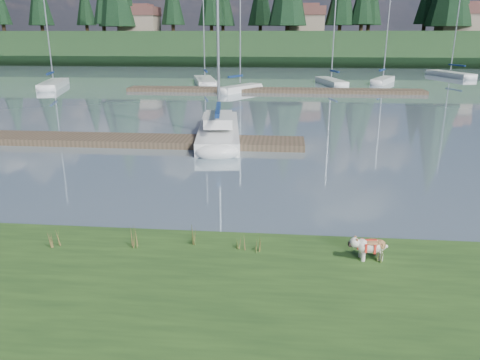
# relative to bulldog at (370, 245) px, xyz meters

# --- Properties ---
(ground) EXTENTS (200.00, 200.00, 0.00)m
(ground) POSITION_rel_bulldog_xyz_m (-4.97, 32.60, -0.66)
(ground) COLOR gray
(ground) RESTS_ON ground
(bank) EXTENTS (60.00, 9.00, 0.35)m
(bank) POSITION_rel_bulldog_xyz_m (-4.97, -3.40, -0.48)
(bank) COLOR #2D501D
(bank) RESTS_ON ground
(ridge) EXTENTS (200.00, 20.00, 5.00)m
(ridge) POSITION_rel_bulldog_xyz_m (-4.97, 75.60, 1.84)
(ridge) COLOR #1A3419
(ridge) RESTS_ON ground
(bulldog) EXTENTS (0.83, 0.41, 0.49)m
(bulldog) POSITION_rel_bulldog_xyz_m (0.00, 0.00, 0.00)
(bulldog) COLOR silver
(bulldog) RESTS_ON bank
(sailboat_main) EXTENTS (2.99, 9.62, 13.55)m
(sailboat_main) POSITION_rel_bulldog_xyz_m (-5.22, 14.23, -0.24)
(sailboat_main) COLOR white
(sailboat_main) RESTS_ON ground
(dock_near) EXTENTS (16.00, 2.00, 0.30)m
(dock_near) POSITION_rel_bulldog_xyz_m (-8.97, 11.60, -0.51)
(dock_near) COLOR #4C3D2C
(dock_near) RESTS_ON ground
(dock_far) EXTENTS (26.00, 2.20, 0.30)m
(dock_far) POSITION_rel_bulldog_xyz_m (-2.97, 32.60, -0.51)
(dock_far) COLOR #4C3D2C
(dock_far) RESTS_ON ground
(sailboat_bg_0) EXTENTS (3.85, 8.47, 12.06)m
(sailboat_bg_0) POSITION_rel_bulldog_xyz_m (-24.25, 35.01, -0.34)
(sailboat_bg_0) COLOR white
(sailboat_bg_0) RESTS_ON ground
(sailboat_bg_1) EXTENTS (3.85, 8.96, 13.04)m
(sailboat_bg_1) POSITION_rel_bulldog_xyz_m (-10.33, 39.51, -0.33)
(sailboat_bg_1) COLOR white
(sailboat_bg_1) RESTS_ON ground
(sailboat_bg_2) EXTENTS (3.91, 5.47, 8.85)m
(sailboat_bg_2) POSITION_rel_bulldog_xyz_m (-5.64, 32.72, -0.32)
(sailboat_bg_2) COLOR white
(sailboat_bg_2) RESTS_ON ground
(sailboat_bg_3) EXTENTS (3.02, 7.36, 10.71)m
(sailboat_bg_3) POSITION_rel_bulldog_xyz_m (2.47, 39.73, -0.33)
(sailboat_bg_3) COLOR white
(sailboat_bg_3) RESTS_ON ground
(sailboat_bg_4) EXTENTS (3.62, 6.24, 9.43)m
(sailboat_bg_4) POSITION_rel_bulldog_xyz_m (8.31, 41.67, -0.33)
(sailboat_bg_4) COLOR white
(sailboat_bg_4) RESTS_ON ground
(sailboat_bg_5) EXTENTS (4.04, 8.70, 12.19)m
(sailboat_bg_5) POSITION_rel_bulldog_xyz_m (17.35, 50.57, -0.34)
(sailboat_bg_5) COLOR white
(sailboat_bg_5) RESTS_ON ground
(weed_0) EXTENTS (0.17, 0.14, 0.58)m
(weed_0) POSITION_rel_bulldog_xyz_m (-5.12, 0.06, -0.06)
(weed_0) COLOR #475B23
(weed_0) RESTS_ON bank
(weed_1) EXTENTS (0.17, 0.14, 0.51)m
(weed_1) POSITION_rel_bulldog_xyz_m (-3.87, 0.36, -0.09)
(weed_1) COLOR #475B23
(weed_1) RESTS_ON bank
(weed_2) EXTENTS (0.17, 0.14, 0.53)m
(weed_2) POSITION_rel_bulldog_xyz_m (-2.34, 0.14, -0.08)
(weed_2) COLOR #475B23
(weed_2) RESTS_ON bank
(weed_3) EXTENTS (0.17, 0.14, 0.54)m
(weed_3) POSITION_rel_bulldog_xyz_m (-6.94, -0.10, -0.08)
(weed_3) COLOR #475B23
(weed_3) RESTS_ON bank
(weed_4) EXTENTS (0.17, 0.14, 0.40)m
(weed_4) POSITION_rel_bulldog_xyz_m (-2.77, 0.24, -0.14)
(weed_4) COLOR #475B23
(weed_4) RESTS_ON bank
(weed_5) EXTENTS (0.17, 0.14, 0.65)m
(weed_5) POSITION_rel_bulldog_xyz_m (0.14, -0.13, -0.04)
(weed_5) COLOR #475B23
(weed_5) RESTS_ON bank
(mud_lip) EXTENTS (60.00, 0.50, 0.14)m
(mud_lip) POSITION_rel_bulldog_xyz_m (-4.97, 1.00, -0.59)
(mud_lip) COLOR #33281C
(mud_lip) RESTS_ON ground
(house_0) EXTENTS (6.30, 5.30, 4.65)m
(house_0) POSITION_rel_bulldog_xyz_m (-26.97, 72.60, 6.65)
(house_0) COLOR gray
(house_0) RESTS_ON ridge
(house_1) EXTENTS (6.30, 5.30, 4.65)m
(house_1) POSITION_rel_bulldog_xyz_m (1.03, 73.60, 6.65)
(house_1) COLOR gray
(house_1) RESTS_ON ridge
(house_2) EXTENTS (6.30, 5.30, 4.65)m
(house_2) POSITION_rel_bulldog_xyz_m (25.03, 71.60, 6.65)
(house_2) COLOR gray
(house_2) RESTS_ON ridge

